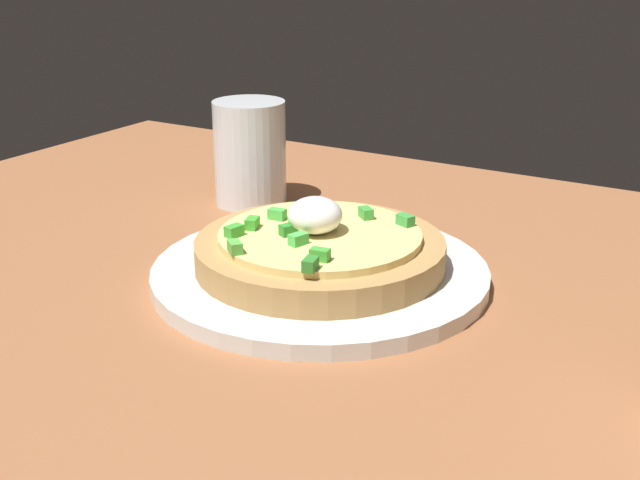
{
  "coord_description": "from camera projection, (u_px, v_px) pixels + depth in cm",
  "views": [
    {
      "loc": [
        -22.07,
        41.06,
        27.52
      ],
      "look_at": [
        6.04,
        -6.35,
        6.63
      ],
      "focal_mm": 45.8,
      "sensor_mm": 36.0,
      "label": 1
    }
  ],
  "objects": [
    {
      "name": "pizza",
      "position": [
        320.0,
        248.0,
        0.59
      ],
      "size": [
        18.2,
        18.2,
        5.21
      ],
      "color": "#AF834B",
      "rests_on": "plate"
    },
    {
      "name": "plate",
      "position": [
        320.0,
        273.0,
        0.6
      ],
      "size": [
        24.64,
        24.64,
        1.17
      ],
      "primitive_type": "cylinder",
      "color": "silver",
      "rests_on": "dining_table"
    },
    {
      "name": "cup_far",
      "position": [
        250.0,
        159.0,
        0.76
      ],
      "size": [
        6.7,
        6.7,
        9.64
      ],
      "color": "silver",
      "rests_on": "dining_table"
    },
    {
      "name": "dining_table",
      "position": [
        350.0,
        358.0,
        0.53
      ],
      "size": [
        107.71,
        82.24,
        3.46
      ],
      "primitive_type": "cube",
      "color": "#935A37",
      "rests_on": "ground"
    }
  ]
}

